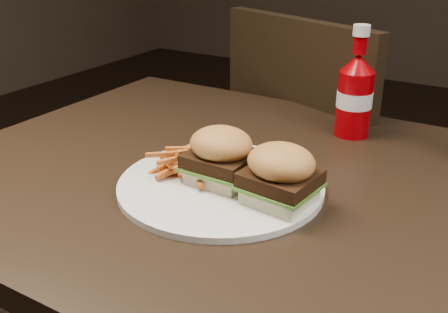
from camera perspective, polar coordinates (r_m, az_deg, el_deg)
The scene contains 7 objects.
dining_table at distance 0.85m, azimuth 7.01°, elevation -4.28°, with size 1.20×0.80×0.04m, color black.
chair_far at distance 1.53m, azimuth 12.76°, elevation -3.89°, with size 0.47×0.47×0.05m, color black.
plate at distance 0.82m, azimuth -0.36°, elevation -3.12°, with size 0.32×0.32×0.01m, color white.
sandwich_half_a at distance 0.82m, azimuth -0.32°, elevation -1.98°, with size 0.09×0.08×0.02m, color beige.
sandwich_half_b at distance 0.76m, azimuth 6.07°, elevation -4.18°, with size 0.09×0.08×0.02m, color beige.
fries_pile at distance 0.84m, azimuth -3.58°, elevation -0.28°, with size 0.10×0.10×0.04m, color orange, non-canonical shape.
ketchup_bottle at distance 1.04m, azimuth 13.94°, elevation 5.41°, with size 0.07×0.07×0.13m, color #920005.
Camera 1 is at (0.29, -0.69, 1.13)m, focal length 42.00 mm.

